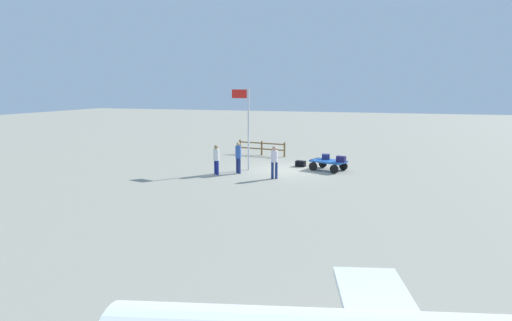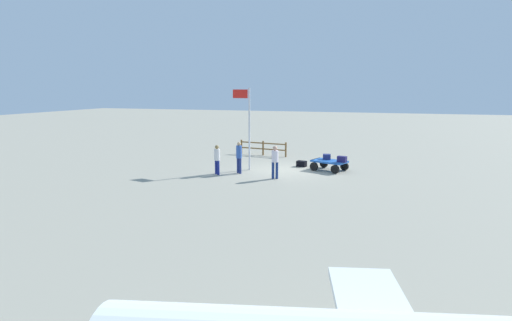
% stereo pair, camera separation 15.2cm
% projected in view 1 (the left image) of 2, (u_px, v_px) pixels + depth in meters
% --- Properties ---
extents(ground_plane, '(120.00, 120.00, 0.00)m').
position_uv_depth(ground_plane, '(285.00, 170.00, 23.55)').
color(ground_plane, gray).
extents(luggage_cart, '(2.17, 1.82, 0.59)m').
position_uv_depth(luggage_cart, '(328.00, 163.00, 23.29)').
color(luggage_cart, '#2058B0').
rests_on(luggage_cart, ground).
extents(suitcase_dark, '(0.50, 0.46, 0.30)m').
position_uv_depth(suitcase_dark, '(326.00, 157.00, 23.60)').
color(suitcase_dark, navy).
rests_on(suitcase_dark, luggage_cart).
extents(suitcase_olive, '(0.56, 0.41, 0.33)m').
position_uv_depth(suitcase_olive, '(341.00, 159.00, 22.68)').
color(suitcase_olive, '#1D1B51').
rests_on(suitcase_olive, luggage_cart).
extents(suitcase_maroon, '(0.62, 0.49, 0.34)m').
position_uv_depth(suitcase_maroon, '(301.00, 164.00, 24.50)').
color(suitcase_maroon, black).
rests_on(suitcase_maroon, ground).
extents(worker_lead, '(0.43, 0.43, 1.75)m').
position_uv_depth(worker_lead, '(238.00, 156.00, 22.38)').
color(worker_lead, navy).
rests_on(worker_lead, ground).
extents(worker_trailing, '(0.42, 0.42, 1.72)m').
position_uv_depth(worker_trailing, '(274.00, 159.00, 21.04)').
color(worker_trailing, navy).
rests_on(worker_trailing, ground).
extents(worker_supervisor, '(0.44, 0.44, 1.62)m').
position_uv_depth(worker_supervisor, '(216.00, 158.00, 22.07)').
color(worker_supervisor, navy).
rests_on(worker_supervisor, ground).
extents(flagpole, '(1.08, 0.26, 4.67)m').
position_uv_depth(flagpole, '(246.00, 121.00, 23.09)').
color(flagpole, silver).
rests_on(flagpole, ground).
extents(wooden_fence, '(3.52, 0.59, 1.01)m').
position_uv_depth(wooden_fence, '(262.00, 147.00, 28.58)').
color(wooden_fence, brown).
rests_on(wooden_fence, ground).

